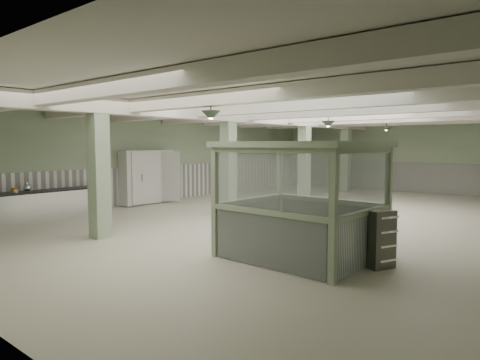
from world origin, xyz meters
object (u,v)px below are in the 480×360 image
Objects in this scene: walkin_cooler at (148,178)px; filing_cabinet at (380,239)px; guard_booth at (301,179)px; prep_counter at (31,205)px.

walkin_cooler is 11.07m from filing_cabinet.
guard_booth is at bearing -18.72° from walkin_cooler.
guard_booth is at bearing -144.90° from filing_cabinet.
walkin_cooler is at bearing 91.02° from prep_counter.
filing_cabinet is (1.60, 0.30, -1.12)m from guard_booth.
filing_cabinet is at bearing 12.20° from guard_booth.
guard_booth is (9.11, -3.09, 0.62)m from walkin_cooler.
walkin_cooler is (-0.08, 4.69, 0.61)m from prep_counter.
guard_booth is at bearing 10.08° from prep_counter.
prep_counter is 10.79m from filing_cabinet.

